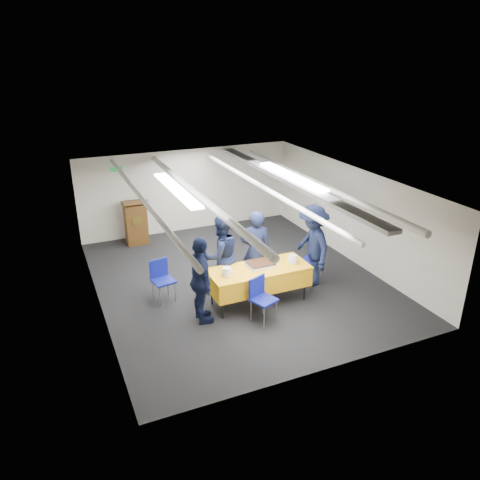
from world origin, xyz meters
The scene contains 14 objects.
ground centered at (0.00, 0.00, 0.00)m, with size 7.00×7.00×0.00m, color black.
room_shell centered at (0.09, 0.41, 1.81)m, with size 6.00×7.00×2.30m.
serving_table centered at (0.01, -1.08, 0.56)m, with size 2.06×0.84×0.77m.
sheet_cake centered at (0.08, -1.02, 0.82)m, with size 0.55×0.43×0.09m.
plate_stack_left centered at (-0.70, -1.13, 0.85)m, with size 0.21×0.21×0.17m.
plate_stack_right centered at (0.76, -1.13, 0.85)m, with size 0.21×0.21×0.16m.
podium centered at (-1.60, 3.05, 0.61)m, with size 0.62×0.53×1.25m.
chair_near centered at (-0.24, -1.68, 0.53)m, with size 0.54×0.54×0.87m.
chair_right centered at (1.65, -0.55, 0.53)m, with size 0.58×0.58×0.87m.
chair_left centered at (-1.76, -0.16, 0.53)m, with size 0.49×0.49×0.87m.
sailor_a centered at (0.20, -0.52, 0.89)m, with size 0.65×0.43×1.78m, color black.
sailor_b centered at (-0.55, -0.43, 0.87)m, with size 0.85×0.66×1.74m, color black.
sailor_c centered at (-1.29, -1.30, 0.86)m, with size 1.01×0.42×1.72m, color black.
sailor_d centered at (1.43, -0.79, 0.91)m, with size 1.18×0.68×1.82m, color black.
Camera 1 is at (-3.72, -8.66, 4.88)m, focal length 35.00 mm.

